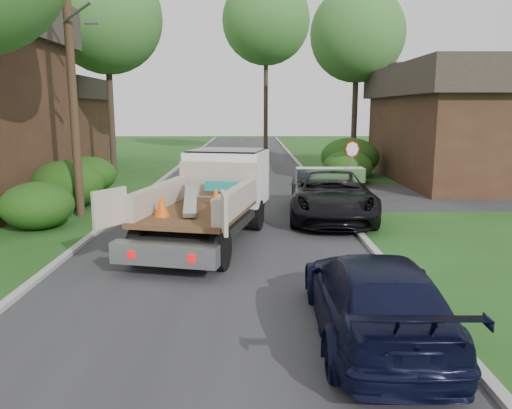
{
  "coord_description": "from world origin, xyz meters",
  "views": [
    {
      "loc": [
        0.75,
        -12.95,
        3.83
      ],
      "look_at": [
        0.89,
        0.81,
        1.2
      ],
      "focal_mm": 35.0,
      "sensor_mm": 36.0,
      "label": 1
    }
  ],
  "objects_px": {
    "black_pickup": "(331,194)",
    "navy_suv": "(374,297)",
    "stop_sign": "(352,157)",
    "house_right": "(479,122)",
    "utility_pole": "(72,70)",
    "tree_center_far": "(266,21)",
    "tree_right_far": "(357,35)",
    "flatbed_truck": "(216,191)",
    "house_left_far": "(44,121)",
    "tree_left_far": "(106,17)"
  },
  "relations": [
    {
      "from": "tree_center_far",
      "to": "black_pickup",
      "type": "xyz_separation_m",
      "value": [
        1.6,
        -25.5,
        -10.12
      ]
    },
    {
      "from": "tree_right_far",
      "to": "tree_center_far",
      "type": "distance_m",
      "value": 11.68
    },
    {
      "from": "house_left_far",
      "to": "tree_right_far",
      "type": "distance_m",
      "value": 21.78
    },
    {
      "from": "tree_right_far",
      "to": "tree_center_far",
      "type": "bearing_deg",
      "value": 118.81
    },
    {
      "from": "utility_pole",
      "to": "tree_right_far",
      "type": "xyz_separation_m",
      "value": [
        12.98,
        15.02,
        3.31
      ]
    },
    {
      "from": "stop_sign",
      "to": "black_pickup",
      "type": "bearing_deg",
      "value": -109.57
    },
    {
      "from": "house_right",
      "to": "tree_left_far",
      "type": "xyz_separation_m",
      "value": [
        -20.5,
        3.0,
        5.82
      ]
    },
    {
      "from": "utility_pole",
      "to": "tree_left_far",
      "type": "distance_m",
      "value": 12.77
    },
    {
      "from": "tree_right_far",
      "to": "flatbed_truck",
      "type": "distance_m",
      "value": 20.84
    },
    {
      "from": "house_left_far",
      "to": "navy_suv",
      "type": "bearing_deg",
      "value": -58.84
    },
    {
      "from": "house_right",
      "to": "navy_suv",
      "type": "relative_size",
      "value": 2.6
    },
    {
      "from": "house_left_far",
      "to": "house_right",
      "type": "distance_m",
      "value": 27.68
    },
    {
      "from": "stop_sign",
      "to": "navy_suv",
      "type": "bearing_deg",
      "value": -99.65
    },
    {
      "from": "tree_right_far",
      "to": "black_pickup",
      "type": "xyz_separation_m",
      "value": [
        -3.9,
        -15.5,
        -7.62
      ]
    },
    {
      "from": "flatbed_truck",
      "to": "stop_sign",
      "type": "bearing_deg",
      "value": 64.25
    },
    {
      "from": "house_left_far",
      "to": "flatbed_truck",
      "type": "height_order",
      "value": "house_left_far"
    },
    {
      "from": "tree_left_far",
      "to": "tree_center_far",
      "type": "height_order",
      "value": "tree_center_far"
    },
    {
      "from": "stop_sign",
      "to": "tree_center_far",
      "type": "bearing_deg",
      "value": 98.66
    },
    {
      "from": "stop_sign",
      "to": "navy_suv",
      "type": "height_order",
      "value": "stop_sign"
    },
    {
      "from": "navy_suv",
      "to": "stop_sign",
      "type": "bearing_deg",
      "value": -98.26
    },
    {
      "from": "stop_sign",
      "to": "tree_left_far",
      "type": "height_order",
      "value": "tree_left_far"
    },
    {
      "from": "utility_pole",
      "to": "flatbed_truck",
      "type": "bearing_deg",
      "value": -29.7
    },
    {
      "from": "utility_pole",
      "to": "navy_suv",
      "type": "relative_size",
      "value": 2.0
    },
    {
      "from": "house_right",
      "to": "house_left_far",
      "type": "bearing_deg",
      "value": 163.2
    },
    {
      "from": "utility_pole",
      "to": "tree_left_far",
      "type": "height_order",
      "value": "tree_left_far"
    },
    {
      "from": "house_right",
      "to": "black_pickup",
      "type": "xyz_separation_m",
      "value": [
        -9.4,
        -9.5,
        -2.3
      ]
    },
    {
      "from": "tree_left_far",
      "to": "house_left_far",
      "type": "bearing_deg",
      "value": 140.19
    },
    {
      "from": "house_right",
      "to": "tree_center_far",
      "type": "xyz_separation_m",
      "value": [
        -11.0,
        16.0,
        7.82
      ]
    },
    {
      "from": "black_pickup",
      "to": "navy_suv",
      "type": "distance_m",
      "value": 9.53
    },
    {
      "from": "utility_pole",
      "to": "tree_right_far",
      "type": "distance_m",
      "value": 20.12
    },
    {
      "from": "stop_sign",
      "to": "house_left_far",
      "type": "distance_m",
      "value": 22.81
    },
    {
      "from": "flatbed_truck",
      "to": "tree_center_far",
      "type": "bearing_deg",
      "value": 97.85
    },
    {
      "from": "flatbed_truck",
      "to": "navy_suv",
      "type": "bearing_deg",
      "value": -53.43
    },
    {
      "from": "house_right",
      "to": "flatbed_truck",
      "type": "distance_m",
      "value": 17.99
    },
    {
      "from": "black_pickup",
      "to": "navy_suv",
      "type": "xyz_separation_m",
      "value": [
        -0.78,
        -9.5,
        -0.13
      ]
    },
    {
      "from": "house_left_far",
      "to": "flatbed_truck",
      "type": "bearing_deg",
      "value": -56.55
    },
    {
      "from": "house_left_far",
      "to": "house_right",
      "type": "bearing_deg",
      "value": -16.8
    },
    {
      "from": "house_right",
      "to": "flatbed_truck",
      "type": "bearing_deg",
      "value": -138.03
    },
    {
      "from": "stop_sign",
      "to": "house_right",
      "type": "distance_m",
      "value": 9.37
    },
    {
      "from": "tree_left_far",
      "to": "navy_suv",
      "type": "bearing_deg",
      "value": -64.86
    },
    {
      "from": "flatbed_truck",
      "to": "navy_suv",
      "type": "relative_size",
      "value": 1.44
    },
    {
      "from": "tree_left_far",
      "to": "flatbed_truck",
      "type": "distance_m",
      "value": 18.26
    },
    {
      "from": "stop_sign",
      "to": "tree_right_far",
      "type": "distance_m",
      "value": 13.08
    },
    {
      "from": "stop_sign",
      "to": "house_left_far",
      "type": "xyz_separation_m",
      "value": [
        -18.7,
        13.0,
        1.27
      ]
    },
    {
      "from": "house_left_far",
      "to": "tree_left_far",
      "type": "xyz_separation_m",
      "value": [
        6.0,
        -5.0,
        5.93
      ]
    },
    {
      "from": "tree_left_far",
      "to": "navy_suv",
      "type": "xyz_separation_m",
      "value": [
        10.32,
        -22.0,
        -8.26
      ]
    },
    {
      "from": "tree_center_far",
      "to": "house_left_far",
      "type": "bearing_deg",
      "value": -152.7
    },
    {
      "from": "tree_right_far",
      "to": "stop_sign",
      "type": "bearing_deg",
      "value": -101.81
    },
    {
      "from": "navy_suv",
      "to": "flatbed_truck",
      "type": "bearing_deg",
      "value": -64.61
    },
    {
      "from": "utility_pole",
      "to": "tree_center_far",
      "type": "xyz_separation_m",
      "value": [
        7.48,
        25.02,
        5.81
      ]
    }
  ]
}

